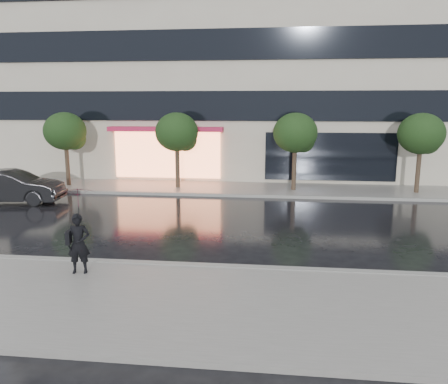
# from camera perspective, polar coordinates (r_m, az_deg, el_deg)

# --- Properties ---
(ground) EXTENTS (120.00, 120.00, 0.00)m
(ground) POSITION_cam_1_polar(r_m,az_deg,el_deg) (12.98, -2.50, -8.41)
(ground) COLOR black
(ground) RESTS_ON ground
(sidewalk_near) EXTENTS (60.00, 4.50, 0.12)m
(sidewalk_near) POSITION_cam_1_polar(r_m,az_deg,el_deg) (10.00, -5.48, -14.35)
(sidewalk_near) COLOR slate
(sidewalk_near) RESTS_ON ground
(sidewalk_far) EXTENTS (60.00, 3.50, 0.12)m
(sidewalk_far) POSITION_cam_1_polar(r_m,az_deg,el_deg) (22.81, 1.48, 0.44)
(sidewalk_far) COLOR slate
(sidewalk_far) RESTS_ON ground
(curb_near) EXTENTS (60.00, 0.25, 0.14)m
(curb_near) POSITION_cam_1_polar(r_m,az_deg,el_deg) (12.03, -3.25, -9.70)
(curb_near) COLOR gray
(curb_near) RESTS_ON ground
(curb_far) EXTENTS (60.00, 0.25, 0.14)m
(curb_far) POSITION_cam_1_polar(r_m,az_deg,el_deg) (21.10, 1.07, -0.43)
(curb_far) COLOR gray
(curb_far) RESTS_ON ground
(office_building) EXTENTS (30.00, 12.76, 18.00)m
(office_building) POSITION_cam_1_polar(r_m,az_deg,el_deg) (30.44, 2.92, 20.10)
(office_building) COLOR #BBB49E
(office_building) RESTS_ON ground
(tree_far_west) EXTENTS (2.20, 2.20, 3.99)m
(tree_far_west) POSITION_cam_1_polar(r_m,az_deg,el_deg) (24.66, -19.88, 7.31)
(tree_far_west) COLOR #33261C
(tree_far_west) RESTS_ON ground
(tree_mid_west) EXTENTS (2.20, 2.20, 3.99)m
(tree_mid_west) POSITION_cam_1_polar(r_m,az_deg,el_deg) (22.66, -6.02, 7.62)
(tree_mid_west) COLOR #33261C
(tree_mid_west) RESTS_ON ground
(tree_mid_east) EXTENTS (2.20, 2.20, 3.99)m
(tree_mid_east) POSITION_cam_1_polar(r_m,az_deg,el_deg) (22.16, 9.44, 7.44)
(tree_mid_east) COLOR #33261C
(tree_mid_east) RESTS_ON ground
(tree_far_east) EXTENTS (2.20, 2.20, 3.99)m
(tree_far_east) POSITION_cam_1_polar(r_m,az_deg,el_deg) (23.26, 24.47, 6.76)
(tree_far_east) COLOR #33261C
(tree_far_east) RESTS_ON ground
(parked_car) EXTENTS (4.62, 1.97, 1.48)m
(parked_car) POSITION_cam_1_polar(r_m,az_deg,el_deg) (21.85, -25.96, 0.62)
(parked_car) COLOR black
(parked_car) RESTS_ON ground
(pedestrian_with_umbrella) EXTENTS (1.08, 1.09, 2.24)m
(pedestrian_with_umbrella) POSITION_cam_1_polar(r_m,az_deg,el_deg) (11.62, -18.51, -3.11)
(pedestrian_with_umbrella) COLOR black
(pedestrian_with_umbrella) RESTS_ON sidewalk_near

